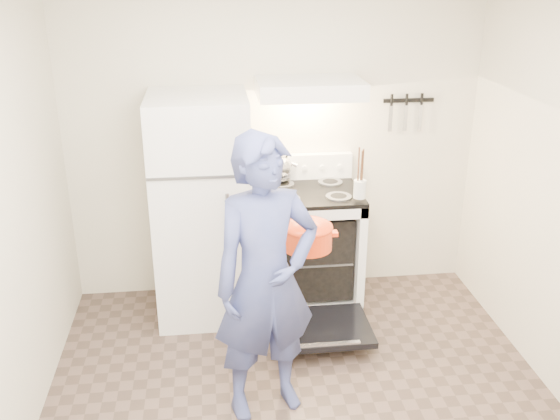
{
  "coord_description": "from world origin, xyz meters",
  "views": [
    {
      "loc": [
        -0.51,
        -2.86,
        2.59
      ],
      "look_at": [
        -0.05,
        1.0,
        1.0
      ],
      "focal_mm": 40.0,
      "sensor_mm": 36.0,
      "label": 1
    }
  ],
  "objects_px": {
    "person": "(266,281)",
    "dutch_oven": "(308,238)",
    "stove_body": "(308,249)",
    "tea_kettle": "(280,165)",
    "refrigerator": "(202,209)"
  },
  "relations": [
    {
      "from": "stove_body",
      "to": "person",
      "type": "bearing_deg",
      "value": -110.36
    },
    {
      "from": "stove_body",
      "to": "dutch_oven",
      "type": "bearing_deg",
      "value": -100.12
    },
    {
      "from": "refrigerator",
      "to": "dutch_oven",
      "type": "bearing_deg",
      "value": -50.21
    },
    {
      "from": "refrigerator",
      "to": "person",
      "type": "height_order",
      "value": "person"
    },
    {
      "from": "tea_kettle",
      "to": "refrigerator",
      "type": "bearing_deg",
      "value": -158.16
    },
    {
      "from": "person",
      "to": "dutch_oven",
      "type": "height_order",
      "value": "person"
    },
    {
      "from": "refrigerator",
      "to": "stove_body",
      "type": "relative_size",
      "value": 1.85
    },
    {
      "from": "stove_body",
      "to": "tea_kettle",
      "type": "distance_m",
      "value": 0.7
    },
    {
      "from": "stove_body",
      "to": "dutch_oven",
      "type": "distance_m",
      "value": 0.97
    },
    {
      "from": "tea_kettle",
      "to": "person",
      "type": "xyz_separation_m",
      "value": [
        -0.25,
        -1.43,
        -0.22
      ]
    },
    {
      "from": "person",
      "to": "dutch_oven",
      "type": "bearing_deg",
      "value": 35.5
    },
    {
      "from": "stove_body",
      "to": "person",
      "type": "relative_size",
      "value": 0.53
    },
    {
      "from": "tea_kettle",
      "to": "dutch_oven",
      "type": "distance_m",
      "value": 1.05
    },
    {
      "from": "tea_kettle",
      "to": "dutch_oven",
      "type": "relative_size",
      "value": 0.74
    },
    {
      "from": "stove_body",
      "to": "refrigerator",
      "type": "bearing_deg",
      "value": -178.23
    }
  ]
}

